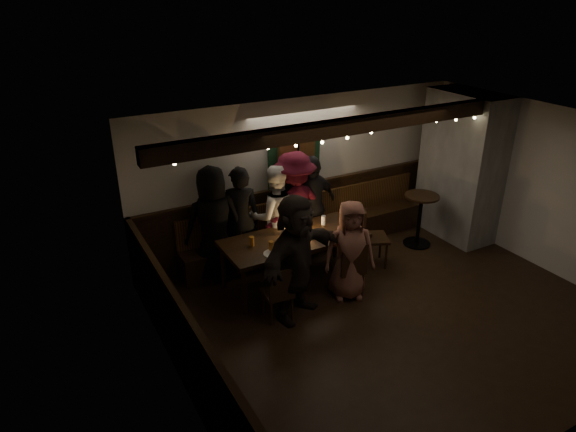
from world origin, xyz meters
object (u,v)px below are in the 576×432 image
chair_near_right (351,266)px  high_top (420,214)px  person_f (296,258)px  person_d (294,208)px  chair_near_left (280,291)px  dining_table (294,241)px  person_c (275,216)px  person_b (240,220)px  person_e (312,206)px  person_g (349,250)px  chair_end (368,232)px  person_a (214,224)px

chair_near_right → high_top: size_ratio=0.94×
person_f → person_d: bearing=36.9°
chair_near_left → person_f: bearing=4.0°
dining_table → person_c: bearing=88.9°
dining_table → person_b: person_b is taller
person_e → person_g: (-0.22, -1.40, -0.11)m
high_top → person_e: size_ratio=0.54×
chair_end → person_a: (-2.30, 0.83, 0.33)m
dining_table → person_c: size_ratio=1.28×
dining_table → chair_near_right: size_ratio=2.49×
chair_near_left → dining_table: bearing=49.2°
person_a → chair_end: bearing=167.4°
chair_near_right → person_d: person_d is taller
dining_table → person_a: person_a is taller
chair_near_left → high_top: bearing=14.4°
chair_near_left → chair_end: bearing=19.2°
person_c → dining_table: bearing=102.3°
chair_end → person_b: bearing=155.5°
high_top → person_a: 3.60m
high_top → person_a: size_ratio=0.52×
chair_near_left → chair_near_right: 1.20m
person_f → chair_near_left: bearing=159.3°
chair_end → person_d: size_ratio=0.54×
person_e → chair_end: bearing=111.5°
person_c → chair_near_left: bearing=78.4°
dining_table → chair_near_left: 1.02m
high_top → person_a: (-3.52, 0.70, 0.31)m
person_c → person_e: 0.73m
chair_near_left → chair_end: (1.97, 0.69, 0.11)m
dining_table → high_top: bearing=1.5°
person_a → person_f: person_a is taller
high_top → person_b: bearing=166.9°
person_a → chair_near_left: bearing=109.6°
person_a → dining_table: bearing=149.3°
person_b → person_f: 1.52m
chair_near_right → chair_end: chair_end is taller
person_e → person_g: 1.42m
chair_near_left → person_a: (-0.33, 1.51, 0.44)m
chair_end → person_b: size_ratio=0.58×
chair_near_left → person_a: 1.61m
chair_end → person_g: (-0.80, -0.63, 0.18)m
dining_table → person_f: bearing=-117.9°
person_b → person_f: size_ratio=0.97×
person_b → person_f: (0.15, -1.51, 0.02)m
person_c → person_g: (0.50, -1.36, -0.10)m
person_b → dining_table: bearing=147.1°
chair_near_right → person_a: size_ratio=0.48×
person_e → person_a: bearing=-17.2°
chair_end → person_f: 1.86m
person_g → person_b: bearing=146.8°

